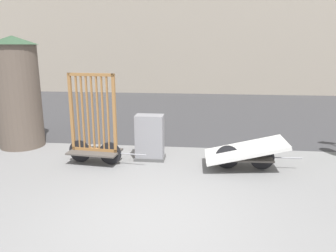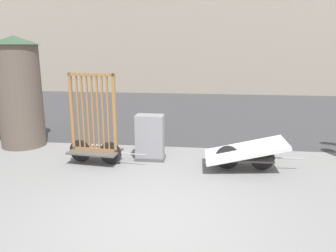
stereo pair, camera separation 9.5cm
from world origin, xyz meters
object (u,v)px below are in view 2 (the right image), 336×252
bike_cart_with_bedframe (94,133)px  bike_cart_with_mattress (245,152)px  utility_cabinet (150,139)px  advertising_column (19,91)px

bike_cart_with_bedframe → bike_cart_with_mattress: size_ratio=0.99×
utility_cabinet → advertising_column: 4.10m
bike_cart_with_bedframe → bike_cart_with_mattress: 3.66m
bike_cart_with_bedframe → utility_cabinet: bearing=24.7°
bike_cart_with_mattress → utility_cabinet: (-2.34, 0.44, 0.11)m
advertising_column → utility_cabinet: bearing=-11.2°
bike_cart_with_bedframe → bike_cart_with_mattress: (3.65, 0.00, -0.34)m
bike_cart_with_mattress → utility_cabinet: utility_cabinet is taller
bike_cart_with_bedframe → advertising_column: bearing=160.9°
utility_cabinet → advertising_column: bearing=168.8°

